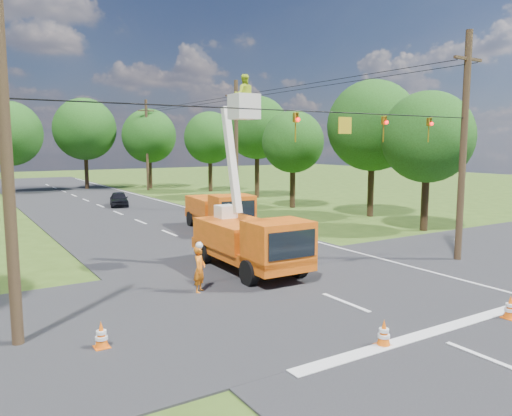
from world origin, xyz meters
TOP-DOWN VIEW (x-y plane):
  - ground at (0.00, 20.00)m, footprint 140.00×140.00m
  - road_main at (0.00, 20.00)m, footprint 12.00×100.00m
  - road_cross at (0.00, 2.00)m, footprint 56.00×10.00m
  - stop_bar at (0.00, -3.20)m, footprint 9.00×0.45m
  - edge_line at (5.60, 20.00)m, footprint 0.12×90.00m
  - bucket_truck at (-0.44, 5.26)m, footprint 2.66×6.38m
  - second_truck at (3.01, 14.46)m, footprint 3.04×6.41m
  - ground_worker at (-3.49, 3.66)m, footprint 0.71×0.71m
  - distant_car at (1.35, 29.23)m, footprint 2.29×3.82m
  - traffic_cone_0 at (-1.52, -3.12)m, footprint 0.38×0.38m
  - traffic_cone_1 at (3.17, -3.67)m, footprint 0.38×0.38m
  - traffic_cone_2 at (1.12, 8.09)m, footprint 0.38×0.38m
  - traffic_cone_3 at (2.16, 10.03)m, footprint 0.38×0.38m
  - traffic_cone_4 at (-7.72, 0.60)m, footprint 0.38×0.38m
  - traffic_cone_6 at (3.37, 15.98)m, footprint 0.38×0.38m
  - pole_right_near at (8.50, 2.00)m, footprint 1.80×0.30m
  - pole_right_mid at (8.50, 22.00)m, footprint 1.80×0.30m
  - pole_right_far at (8.50, 42.00)m, footprint 1.80×0.30m
  - pole_left at (-9.50, 2.00)m, footprint 0.30×0.30m
  - signal_span at (2.23, 1.99)m, footprint 18.00×0.29m
  - tree_right_a at (13.50, 8.00)m, footprint 5.40×5.40m
  - tree_right_b at (15.00, 14.00)m, footprint 6.40×6.40m
  - tree_right_c at (13.20, 21.00)m, footprint 5.00×5.00m
  - tree_right_d at (14.80, 29.00)m, footprint 6.00×6.00m
  - tree_right_e at (13.80, 37.00)m, footprint 5.60×5.60m
  - tree_far_a at (-5.00, 45.00)m, footprint 6.60×6.60m
  - tree_far_b at (3.00, 47.00)m, footprint 7.00×7.00m
  - tree_far_c at (9.50, 44.00)m, footprint 6.20×6.20m

SIDE VIEW (x-z plane):
  - ground at x=0.00m, z-range 0.00..0.00m
  - road_main at x=0.00m, z-range -0.03..0.03m
  - road_cross at x=0.00m, z-range -0.04..0.04m
  - stop_bar at x=0.00m, z-range -0.01..0.01m
  - edge_line at x=5.60m, z-range -0.01..0.01m
  - traffic_cone_0 at x=-1.52m, z-range 0.00..0.71m
  - traffic_cone_1 at x=3.17m, z-range 0.00..0.71m
  - traffic_cone_2 at x=1.12m, z-range 0.00..0.71m
  - traffic_cone_3 at x=2.16m, z-range 0.00..0.71m
  - traffic_cone_4 at x=-7.72m, z-range 0.00..0.71m
  - traffic_cone_6 at x=3.37m, z-range 0.00..0.71m
  - distant_car at x=1.35m, z-range 0.00..1.22m
  - ground_worker at x=-3.49m, z-range 0.00..1.66m
  - second_truck at x=3.01m, z-range 0.05..2.36m
  - bucket_truck at x=-0.44m, z-range -2.31..5.64m
  - pole_left at x=-9.50m, z-range 0.00..9.00m
  - pole_right_near at x=8.50m, z-range 0.11..10.11m
  - pole_right_mid at x=8.50m, z-range 0.11..10.11m
  - pole_right_far at x=8.50m, z-range 0.11..10.11m
  - tree_right_c at x=13.20m, z-range 1.40..9.23m
  - tree_right_a at x=13.50m, z-range 1.42..9.70m
  - tree_right_e at x=13.80m, z-range 1.50..10.12m
  - signal_span at x=2.23m, z-range 5.34..6.41m
  - tree_far_c at x=9.50m, z-range 1.47..10.65m
  - tree_far_a at x=-5.00m, z-range 1.44..10.94m
  - tree_right_b at x=15.00m, z-range 1.61..11.26m
  - tree_right_d at x=14.80m, z-range 1.83..11.53m
  - tree_far_b at x=3.00m, z-range 1.65..11.97m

